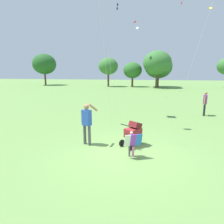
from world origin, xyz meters
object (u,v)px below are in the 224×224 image
at_px(stroller, 133,131).
at_px(person_red_shirt, 205,102).
at_px(child_with_butterfly_kite, 132,142).
at_px(person_adult_flyer, 87,121).
at_px(kite_orange_delta, 117,1).

xyz_separation_m(stroller, person_red_shirt, (4.42, 6.36, 0.36)).
distance_m(child_with_butterfly_kite, person_adult_flyer, 2.15).
xyz_separation_m(child_with_butterfly_kite, stroller, (-0.02, 1.08, 0.04)).
distance_m(child_with_butterfly_kite, stroller, 1.08).
distance_m(person_adult_flyer, kite_orange_delta, 8.08).
distance_m(child_with_butterfly_kite, person_red_shirt, 8.65).
height_order(child_with_butterfly_kite, person_red_shirt, person_red_shirt).
bearing_deg(child_with_butterfly_kite, person_adult_flyer, 155.43).
height_order(child_with_butterfly_kite, person_adult_flyer, person_adult_flyer).
bearing_deg(kite_orange_delta, child_with_butterfly_kite, -76.38).
bearing_deg(person_adult_flyer, child_with_butterfly_kite, -24.57).
distance_m(stroller, kite_orange_delta, 8.39).
bearing_deg(person_red_shirt, stroller, -124.77).
height_order(person_adult_flyer, kite_orange_delta, kite_orange_delta).
relative_size(child_with_butterfly_kite, stroller, 0.90).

